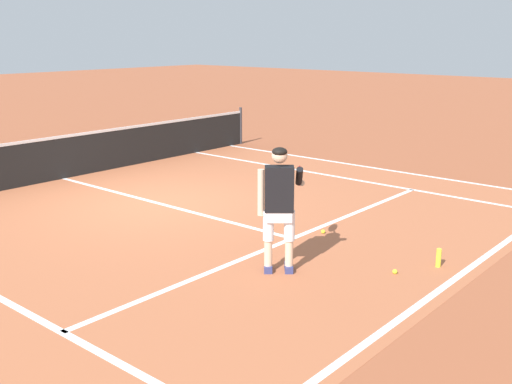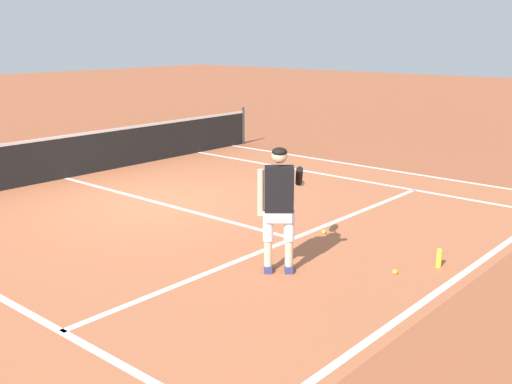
# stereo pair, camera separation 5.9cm
# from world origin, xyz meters

# --- Properties ---
(ground_plane) EXTENTS (80.00, 80.00, 0.00)m
(ground_plane) POSITION_xyz_m (0.00, 0.00, 0.00)
(ground_plane) COLOR #9E5133
(court_inner_surface) EXTENTS (10.98, 9.42, 0.00)m
(court_inner_surface) POSITION_xyz_m (0.00, -1.43, 0.00)
(court_inner_surface) COLOR #B2603D
(court_inner_surface) RESTS_ON ground
(line_baseline) EXTENTS (10.98, 0.10, 0.01)m
(line_baseline) POSITION_xyz_m (0.00, -5.95, 0.00)
(line_baseline) COLOR white
(line_baseline) RESTS_ON ground
(line_service) EXTENTS (8.23, 0.10, 0.01)m
(line_service) POSITION_xyz_m (0.00, -3.32, 0.00)
(line_service) COLOR white
(line_service) RESTS_ON ground
(line_centre_service) EXTENTS (0.10, 6.40, 0.01)m
(line_centre_service) POSITION_xyz_m (0.00, -0.12, 0.00)
(line_centre_service) COLOR white
(line_centre_service) RESTS_ON ground
(line_singles_right) EXTENTS (0.10, 9.02, 0.01)m
(line_singles_right) POSITION_xyz_m (4.12, -1.43, 0.00)
(line_singles_right) COLOR white
(line_singles_right) RESTS_ON ground
(line_doubles_right) EXTENTS (0.10, 9.02, 0.01)m
(line_doubles_right) POSITION_xyz_m (5.49, -1.43, 0.00)
(line_doubles_right) COLOR white
(line_doubles_right) RESTS_ON ground
(tennis_net) EXTENTS (11.96, 0.08, 1.07)m
(tennis_net) POSITION_xyz_m (0.00, 3.08, 0.50)
(tennis_net) COLOR #333338
(tennis_net) RESTS_ON ground
(tennis_player) EXTENTS (1.19, 0.67, 1.71)m
(tennis_player) POSITION_xyz_m (-1.20, -4.00, 0.99)
(tennis_player) COLOR navy
(tennis_player) RESTS_ON ground
(tennis_ball_near_feet) EXTENTS (0.07, 0.07, 0.07)m
(tennis_ball_near_feet) POSITION_xyz_m (-0.28, -5.26, 0.03)
(tennis_ball_near_feet) COLOR #CCE02D
(tennis_ball_near_feet) RESTS_ON ground
(tennis_ball_by_baseline) EXTENTS (0.07, 0.07, 0.07)m
(tennis_ball_by_baseline) POSITION_xyz_m (-0.38, -3.12, 0.03)
(tennis_ball_by_baseline) COLOR #CCE02D
(tennis_ball_by_baseline) RESTS_ON ground
(tennis_ball_mid_court) EXTENTS (0.07, 0.07, 0.07)m
(tennis_ball_mid_court) POSITION_xyz_m (0.53, -3.55, 0.03)
(tennis_ball_mid_court) COLOR #CCE02D
(tennis_ball_mid_court) RESTS_ON ground
(water_bottle) EXTENTS (0.07, 0.07, 0.26)m
(water_bottle) POSITION_xyz_m (0.34, -5.59, 0.13)
(water_bottle) COLOR yellow
(water_bottle) RESTS_ON ground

